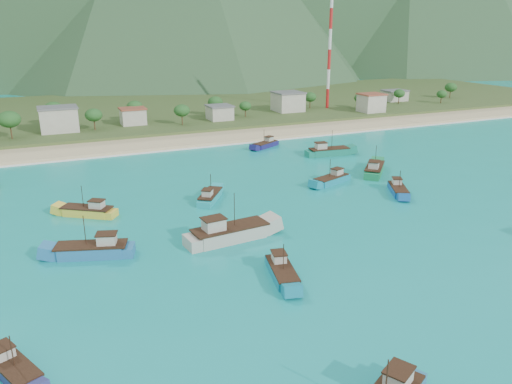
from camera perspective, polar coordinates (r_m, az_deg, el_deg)
name	(u,v)px	position (r m, az deg, el deg)	size (l,w,h in m)	color
ground	(302,243)	(78.75, 5.26, -5.85)	(600.00, 600.00, 0.00)	#0D9994
beach	(171,142)	(149.34, -9.70, 5.61)	(400.00, 18.00, 1.20)	beige
land	(131,112)	(208.03, -14.05, 8.87)	(400.00, 110.00, 2.40)	#385123
surf_line	(180,149)	(140.38, -8.70, 4.86)	(400.00, 2.50, 0.08)	white
village	(185,112)	(174.55, -8.17, 9.05)	(216.40, 30.97, 7.13)	beige
vegetation	(102,116)	(168.29, -17.24, 8.27)	(278.90, 26.37, 9.01)	#235623
radio_tower	(330,49)	(201.46, 8.41, 15.82)	(1.20, 1.20, 44.96)	red
boat_1	(374,170)	(118.15, 13.37, 2.45)	(10.49, 10.87, 6.89)	#137D49
boat_2	(88,212)	(94.27, -18.63, -2.17)	(10.02, 8.28, 5.99)	yellow
boat_6	(229,234)	(79.15, -3.14, -4.81)	(14.17, 5.45, 8.17)	#B1AEA1
boat_8	(93,251)	(77.70, -18.10, -6.40)	(12.01, 6.83, 6.81)	#246CA5
boat_11	(13,370)	(56.55, -26.05, -17.78)	(5.90, 8.84, 5.06)	navy
boat_13	(398,190)	(105.57, 15.92, 0.19)	(6.58, 9.28, 5.36)	#1454A0
boat_14	(282,273)	(68.28, 2.97, -9.19)	(4.85, 9.85, 5.59)	#0F7A97
boat_19	(210,197)	(97.67, -5.27, -0.60)	(7.60, 9.24, 5.52)	teal
boat_20	(328,152)	(133.19, 8.25, 4.54)	(12.21, 4.87, 7.02)	#127861
boat_21	(265,145)	(141.13, 1.09, 5.39)	(9.48, 6.96, 5.51)	navy
boat_25	(332,180)	(109.18, 8.63, 1.34)	(10.28, 6.12, 5.84)	teal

